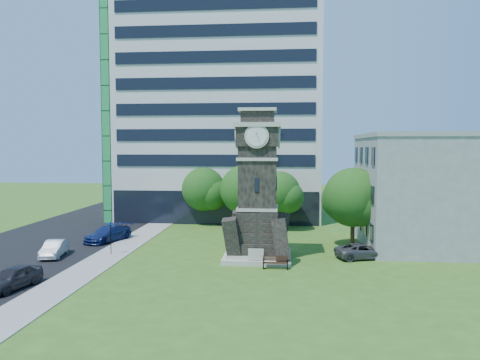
# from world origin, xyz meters

# --- Properties ---
(ground) EXTENTS (160.00, 160.00, 0.00)m
(ground) POSITION_xyz_m (0.00, 0.00, 0.00)
(ground) COLOR #365D1A
(ground) RESTS_ON ground
(sidewalk) EXTENTS (3.00, 70.00, 0.06)m
(sidewalk) POSITION_xyz_m (-9.50, 5.00, 0.03)
(sidewalk) COLOR gray
(sidewalk) RESTS_ON ground
(street) EXTENTS (14.00, 80.00, 0.02)m
(street) POSITION_xyz_m (-18.00, 5.00, 0.01)
(street) COLOR black
(street) RESTS_ON ground
(clock_tower) EXTENTS (5.40, 5.40, 12.22)m
(clock_tower) POSITION_xyz_m (3.00, 2.00, 5.28)
(clock_tower) COLOR beige
(clock_tower) RESTS_ON ground
(office_tall) EXTENTS (26.20, 15.11, 28.60)m
(office_tall) POSITION_xyz_m (-3.20, 25.84, 14.22)
(office_tall) COLOR silver
(office_tall) RESTS_ON ground
(office_low) EXTENTS (15.20, 12.20, 10.40)m
(office_low) POSITION_xyz_m (19.97, 8.00, 5.21)
(office_low) COLOR #9DA0A2
(office_low) RESTS_ON ground
(car_street_south) EXTENTS (2.50, 4.56, 1.47)m
(car_street_south) POSITION_xyz_m (-12.32, -7.76, 0.73)
(car_street_south) COLOR black
(car_street_south) RESTS_ON ground
(car_street_mid) EXTENTS (2.16, 4.29, 1.35)m
(car_street_mid) POSITION_xyz_m (-13.99, 1.10, 0.68)
(car_street_mid) COLOR silver
(car_street_mid) RESTS_ON ground
(car_street_north) EXTENTS (3.95, 5.68, 1.53)m
(car_street_north) POSITION_xyz_m (-11.91, 7.69, 0.76)
(car_street_north) COLOR navy
(car_street_north) RESTS_ON ground
(car_east_lot) EXTENTS (4.92, 3.29, 1.25)m
(car_east_lot) POSITION_xyz_m (11.61, 2.73, 0.63)
(car_east_lot) COLOR #48484C
(car_east_lot) RESTS_ON ground
(park_bench) EXTENTS (1.90, 0.51, 0.98)m
(park_bench) POSITION_xyz_m (4.51, -1.19, 0.52)
(park_bench) COLOR black
(park_bench) RESTS_ON ground
(street_sign) EXTENTS (0.68, 0.07, 2.84)m
(street_sign) POSITION_xyz_m (-9.50, 2.16, 1.78)
(street_sign) COLOR black
(street_sign) RESTS_ON ground
(tree_nw) EXTENTS (5.73, 5.21, 6.80)m
(tree_nw) POSITION_xyz_m (-4.22, 18.62, 4.03)
(tree_nw) COLOR #332114
(tree_nw) RESTS_ON ground
(tree_nc) EXTENTS (6.20, 5.64, 7.18)m
(tree_nc) POSITION_xyz_m (0.87, 16.48, 4.19)
(tree_nc) COLOR #332114
(tree_nc) RESTS_ON ground
(tree_ne) EXTENTS (5.19, 4.72, 6.53)m
(tree_ne) POSITION_xyz_m (4.70, 15.73, 3.99)
(tree_ne) COLOR #332114
(tree_ne) RESTS_ON ground
(tree_east) EXTENTS (5.88, 5.34, 7.32)m
(tree_east) POSITION_xyz_m (11.42, 6.71, 4.46)
(tree_east) COLOR #332114
(tree_east) RESTS_ON ground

